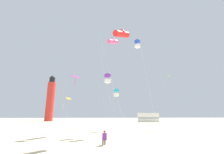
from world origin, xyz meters
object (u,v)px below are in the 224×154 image
(kite_flyer_standing, at_px, (104,137))
(rv_van_white, at_px, (148,117))
(lighthouse_distant, at_px, (50,99))
(kite_box_cyan, at_px, (116,93))
(kite_box_blue, at_px, (137,44))
(kite_tube_rainbow, at_px, (113,41))
(kite_diamond_lime, at_px, (169,77))
(kite_box_violet, at_px, (108,78))
(kite_tube_scarlet, at_px, (122,34))
(kite_diamond_magenta, at_px, (75,78))
(kite_diamond_gold, at_px, (68,99))
(kite_diamond_orange, at_px, (106,82))

(kite_flyer_standing, height_order, rv_van_white, rv_van_white)
(kite_flyer_standing, distance_m, lighthouse_distant, 49.04)
(kite_flyer_standing, bearing_deg, kite_box_cyan, -106.38)
(kite_flyer_standing, bearing_deg, kite_box_blue, -129.83)
(kite_tube_rainbow, xyz_separation_m, kite_diamond_lime, (10.81, 4.59, -4.72))
(kite_box_violet, height_order, kite_box_blue, kite_box_blue)
(kite_tube_scarlet, height_order, kite_diamond_lime, kite_tube_scarlet)
(kite_box_cyan, relative_size, lighthouse_distant, 0.38)
(kite_tube_rainbow, xyz_separation_m, kite_box_blue, (3.44, -2.33, -1.49))
(kite_box_blue, bearing_deg, kite_box_cyan, 126.21)
(kite_tube_rainbow, bearing_deg, lighthouse_distant, 120.46)
(kite_tube_rainbow, distance_m, kite_box_blue, 4.41)
(kite_box_cyan, bearing_deg, kite_flyer_standing, -100.16)
(kite_box_blue, bearing_deg, kite_flyer_standing, -123.60)
(kite_box_violet, xyz_separation_m, kite_tube_rainbow, (0.93, 3.75, 7.05))
(kite_diamond_magenta, height_order, lighthouse_distant, lighthouse_distant)
(kite_box_cyan, bearing_deg, lighthouse_distant, 122.35)
(kite_tube_rainbow, xyz_separation_m, kite_diamond_magenta, (-4.93, -4.44, -7.27))
(kite_flyer_standing, height_order, kite_diamond_gold, kite_diamond_gold)
(kite_diamond_magenta, height_order, kite_diamond_orange, kite_diamond_orange)
(kite_tube_rainbow, bearing_deg, rv_van_white, 64.16)
(kite_diamond_magenta, bearing_deg, kite_diamond_gold, 104.86)
(kite_box_cyan, xyz_separation_m, lighthouse_distant, (-21.21, 33.48, 2.11))
(kite_box_cyan, xyz_separation_m, kite_box_blue, (2.81, -3.84, 6.65))
(kite_diamond_orange, bearing_deg, kite_diamond_gold, 176.10)
(kite_diamond_orange, distance_m, rv_van_white, 25.74)
(kite_tube_scarlet, xyz_separation_m, kite_box_blue, (2.99, 5.13, 1.34))
(kite_tube_scarlet, xyz_separation_m, kite_tube_rainbow, (-0.45, 7.45, 2.83))
(kite_box_violet, distance_m, lighthouse_distant, 43.46)
(kite_diamond_gold, xyz_separation_m, kite_box_cyan, (8.69, -5.84, 0.56))
(rv_van_white, bearing_deg, kite_tube_rainbow, -115.97)
(kite_tube_scarlet, bearing_deg, kite_box_violet, 110.47)
(kite_diamond_gold, distance_m, kite_box_cyan, 10.48)
(kite_diamond_magenta, bearing_deg, kite_box_blue, 14.16)
(kite_box_violet, bearing_deg, rv_van_white, 65.51)
(kite_diamond_magenta, relative_size, kite_diamond_orange, 0.77)
(kite_box_violet, relative_size, kite_diamond_orange, 0.81)
(kite_diamond_magenta, xyz_separation_m, kite_box_blue, (8.37, 2.11, 5.78))
(kite_diamond_magenta, relative_size, lighthouse_distant, 0.42)
(kite_box_violet, distance_m, kite_box_blue, 7.22)
(kite_diamond_gold, height_order, kite_diamond_orange, kite_diamond_orange)
(kite_tube_scarlet, distance_m, kite_tube_rainbow, 7.99)
(kite_diamond_gold, relative_size, lighthouse_distant, 0.33)
(kite_flyer_standing, bearing_deg, kite_diamond_lime, -136.96)
(kite_diamond_gold, height_order, lighthouse_distant, lighthouse_distant)
(kite_flyer_standing, height_order, kite_tube_rainbow, kite_tube_rainbow)
(kite_diamond_lime, height_order, rv_van_white, kite_diamond_lime)
(kite_flyer_standing, bearing_deg, kite_diamond_magenta, -61.14)
(kite_diamond_magenta, relative_size, rv_van_white, 1.09)
(kite_box_blue, bearing_deg, kite_diamond_gold, 139.91)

